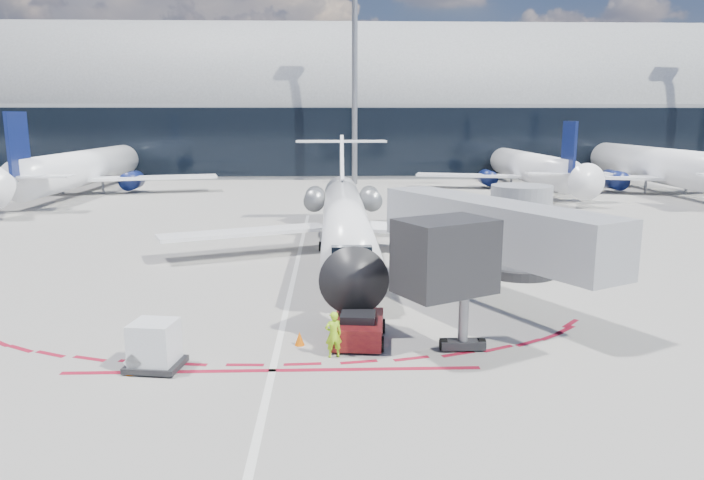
{
  "coord_description": "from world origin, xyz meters",
  "views": [
    {
      "loc": [
        2.0,
        -31.31,
        8.36
      ],
      "look_at": [
        3.06,
        0.08,
        2.16
      ],
      "focal_mm": 32.0,
      "sensor_mm": 36.0,
      "label": 1
    }
  ],
  "objects_px": {
    "ramp_worker": "(333,334)",
    "uld_container": "(155,346)",
    "regional_jet": "(345,218)",
    "pushback_tug": "(358,328)"
  },
  "relations": [
    {
      "from": "regional_jet",
      "to": "pushback_tug",
      "type": "height_order",
      "value": "regional_jet"
    },
    {
      "from": "ramp_worker",
      "to": "uld_container",
      "type": "height_order",
      "value": "ramp_worker"
    },
    {
      "from": "regional_jet",
      "to": "uld_container",
      "type": "distance_m",
      "value": 18.68
    },
    {
      "from": "ramp_worker",
      "to": "uld_container",
      "type": "distance_m",
      "value": 6.05
    },
    {
      "from": "pushback_tug",
      "to": "regional_jet",
      "type": "bearing_deg",
      "value": 96.7
    },
    {
      "from": "pushback_tug",
      "to": "uld_container",
      "type": "distance_m",
      "value": 7.33
    },
    {
      "from": "pushback_tug",
      "to": "uld_container",
      "type": "bearing_deg",
      "value": -155.0
    },
    {
      "from": "ramp_worker",
      "to": "pushback_tug",
      "type": "bearing_deg",
      "value": -137.77
    },
    {
      "from": "pushback_tug",
      "to": "uld_container",
      "type": "height_order",
      "value": "uld_container"
    },
    {
      "from": "regional_jet",
      "to": "ramp_worker",
      "type": "height_order",
      "value": "regional_jet"
    }
  ]
}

